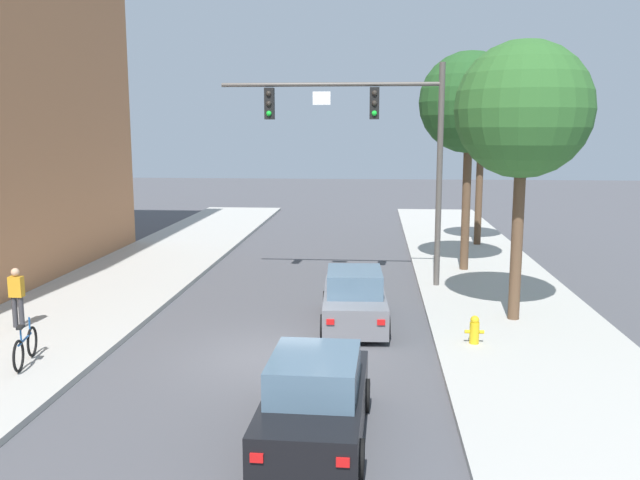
# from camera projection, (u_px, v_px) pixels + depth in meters

# --- Properties ---
(ground_plane) EXTENTS (120.00, 120.00, 0.00)m
(ground_plane) POSITION_uv_depth(u_px,v_px,m) (273.00, 356.00, 16.39)
(ground_plane) COLOR #4C4C51
(sidewalk_left) EXTENTS (5.00, 60.00, 0.15)m
(sidewalk_left) POSITION_uv_depth(u_px,v_px,m) (17.00, 346.00, 16.90)
(sidewalk_left) COLOR #B2AFA8
(sidewalk_left) RESTS_ON ground
(sidewalk_right) EXTENTS (5.00, 60.00, 0.15)m
(sidewalk_right) POSITION_uv_depth(u_px,v_px,m) (545.00, 360.00, 15.86)
(sidewalk_right) COLOR #B2AFA8
(sidewalk_right) RESTS_ON ground
(traffic_signal_mast) EXTENTS (7.48, 0.38, 7.50)m
(traffic_signal_mast) POSITION_uv_depth(u_px,v_px,m) (376.00, 132.00, 22.56)
(traffic_signal_mast) COLOR #514C47
(traffic_signal_mast) RESTS_ON sidewalk_right
(car_lead_grey) EXTENTS (1.99, 4.31, 1.60)m
(car_lead_grey) POSITION_uv_depth(u_px,v_px,m) (354.00, 300.00, 18.90)
(car_lead_grey) COLOR slate
(car_lead_grey) RESTS_ON ground
(car_following_black) EXTENTS (1.91, 4.28, 1.60)m
(car_following_black) POSITION_uv_depth(u_px,v_px,m) (315.00, 401.00, 11.85)
(car_following_black) COLOR black
(car_following_black) RESTS_ON ground
(pedestrian_sidewalk_left_walker) EXTENTS (0.36, 0.22, 1.64)m
(pedestrian_sidewalk_left_walker) POSITION_uv_depth(u_px,v_px,m) (17.00, 294.00, 18.11)
(pedestrian_sidewalk_left_walker) COLOR #333338
(pedestrian_sidewalk_left_walker) RESTS_ON sidewalk_left
(bicycle_leaning) EXTENTS (0.43, 1.74, 0.98)m
(bicycle_leaning) POSITION_uv_depth(u_px,v_px,m) (25.00, 347.00, 15.34)
(bicycle_leaning) COLOR black
(bicycle_leaning) RESTS_ON sidewalk_left
(fire_hydrant) EXTENTS (0.48, 0.24, 0.72)m
(fire_hydrant) POSITION_uv_depth(u_px,v_px,m) (474.00, 330.00, 16.81)
(fire_hydrant) COLOR gold
(fire_hydrant) RESTS_ON sidewalk_right
(street_tree_nearest) EXTENTS (3.72, 3.72, 7.71)m
(street_tree_nearest) POSITION_uv_depth(u_px,v_px,m) (523.00, 111.00, 18.13)
(street_tree_nearest) COLOR brown
(street_tree_nearest) RESTS_ON sidewalk_right
(street_tree_second) EXTENTS (3.75, 3.75, 8.18)m
(street_tree_second) POSITION_uv_depth(u_px,v_px,m) (470.00, 103.00, 24.84)
(street_tree_second) COLOR brown
(street_tree_second) RESTS_ON sidewalk_right
(street_tree_third) EXTENTS (3.01, 3.01, 7.08)m
(street_tree_third) POSITION_uv_depth(u_px,v_px,m) (482.00, 125.00, 30.62)
(street_tree_third) COLOR brown
(street_tree_third) RESTS_ON sidewalk_right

